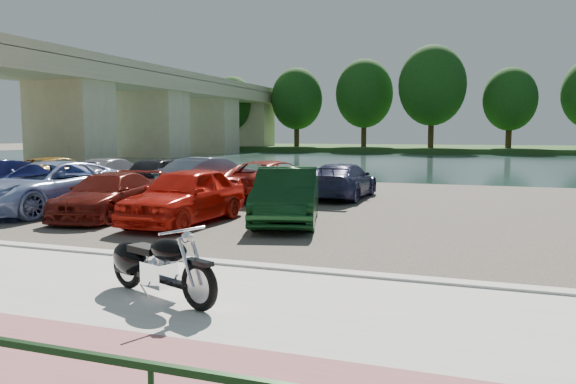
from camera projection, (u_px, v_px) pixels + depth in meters
name	position (u px, v px, depth m)	size (l,w,h in m)	color
ground	(191.00, 303.00, 8.00)	(200.00, 200.00, 0.00)	#595447
promenade	(151.00, 322.00, 7.06)	(60.00, 6.00, 0.10)	beige
pink_path	(67.00, 364.00, 5.65)	(60.00, 2.00, 0.01)	#925258
kerb	(248.00, 267.00, 9.87)	(60.00, 0.30, 0.14)	beige
parking_lot	(360.00, 207.00, 18.29)	(60.00, 18.00, 0.04)	#3D3731
river	(438.00, 163.00, 45.44)	(120.00, 40.00, 0.00)	#1A2F2E
far_bank	(459.00, 149.00, 75.35)	(120.00, 24.00, 0.60)	#214217
bridge	(148.00, 101.00, 55.24)	(7.00, 56.00, 8.55)	tan
far_trees	(496.00, 91.00, 67.32)	(70.25, 10.68, 12.52)	#312312
motorcycle	(152.00, 264.00, 7.98)	(2.23, 1.11, 1.05)	black
car_2	(48.00, 187.00, 16.97)	(2.52, 5.47, 1.52)	#93A6D6
car_3	(108.00, 195.00, 15.82)	(1.75, 4.30, 1.25)	#60140D
car_4	(185.00, 195.00, 14.75)	(1.76, 4.37, 1.49)	red
car_5	(287.00, 196.00, 14.79)	(1.56, 4.47, 1.47)	black
car_6	(59.00, 173.00, 24.03)	(2.26, 4.90, 1.36)	#AB7B27
car_7	(112.00, 174.00, 23.35)	(1.90, 4.68, 1.36)	gray
car_8	(161.00, 174.00, 22.68)	(1.71, 4.26, 1.45)	black
car_9	(211.00, 176.00, 21.57)	(1.53, 4.40, 1.45)	slate
car_10	(273.00, 179.00, 20.39)	(2.31, 5.00, 1.39)	maroon
car_11	(343.00, 181.00, 20.44)	(1.81, 4.44, 1.29)	#282A4D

